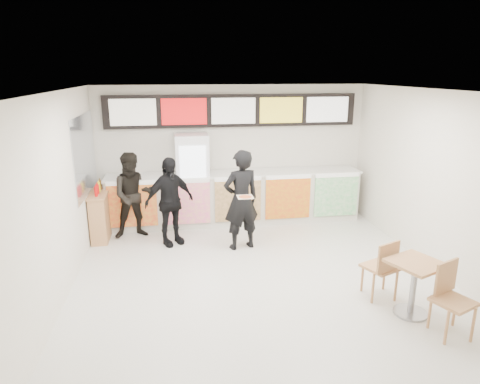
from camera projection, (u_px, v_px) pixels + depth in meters
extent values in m
plane|color=beige|center=(264.00, 288.00, 6.71)|extent=(7.00, 7.00, 0.00)
plane|color=white|center=(268.00, 92.00, 5.89)|extent=(7.00, 7.00, 0.00)
plane|color=silver|center=(233.00, 153.00, 9.63)|extent=(6.00, 0.00, 6.00)
plane|color=silver|center=(52.00, 206.00, 5.85)|extent=(0.00, 7.00, 7.00)
plane|color=silver|center=(451.00, 188.00, 6.75)|extent=(0.00, 7.00, 7.00)
cube|color=silver|center=(235.00, 198.00, 9.51)|extent=(5.50, 0.70, 1.10)
cube|color=silver|center=(235.00, 173.00, 9.35)|extent=(5.56, 0.76, 0.04)
cube|color=red|center=(133.00, 206.00, 8.80)|extent=(0.99, 0.02, 0.90)
cube|color=#F636A6|center=(186.00, 203.00, 8.96)|extent=(0.99, 0.02, 0.90)
cube|color=brown|center=(238.00, 201.00, 9.13)|extent=(0.99, 0.02, 0.90)
cube|color=gold|center=(288.00, 199.00, 9.30)|extent=(0.99, 0.02, 0.90)
cube|color=green|center=(336.00, 196.00, 9.46)|extent=(0.99, 0.02, 0.90)
cube|color=black|center=(233.00, 111.00, 9.29)|extent=(5.50, 0.12, 0.70)
cube|color=white|center=(133.00, 112.00, 8.91)|extent=(0.95, 0.02, 0.55)
cube|color=red|center=(184.00, 112.00, 9.07)|extent=(0.95, 0.02, 0.55)
cube|color=white|center=(234.00, 111.00, 9.23)|extent=(0.95, 0.02, 0.55)
cube|color=yellow|center=(281.00, 110.00, 9.38)|extent=(0.95, 0.02, 0.55)
cube|color=white|center=(327.00, 110.00, 9.54)|extent=(0.95, 0.02, 0.55)
cube|color=white|center=(193.00, 180.00, 9.26)|extent=(0.70, 0.65, 2.00)
cube|color=white|center=(193.00, 182.00, 8.93)|extent=(0.54, 0.02, 1.50)
cylinder|color=#18871E|center=(184.00, 209.00, 9.10)|extent=(0.07, 0.07, 0.22)
cylinder|color=#DB5E12|center=(191.00, 209.00, 9.12)|extent=(0.07, 0.07, 0.22)
cylinder|color=red|center=(197.00, 208.00, 9.14)|extent=(0.07, 0.07, 0.22)
cylinder|color=#1769B2|center=(204.00, 208.00, 9.16)|extent=(0.07, 0.07, 0.22)
cylinder|color=#DB5E12|center=(184.00, 192.00, 8.99)|extent=(0.07, 0.07, 0.22)
cylinder|color=red|center=(190.00, 192.00, 9.01)|extent=(0.07, 0.07, 0.22)
cylinder|color=#1769B2|center=(197.00, 191.00, 9.03)|extent=(0.07, 0.07, 0.22)
cylinder|color=#18871E|center=(204.00, 191.00, 9.05)|extent=(0.07, 0.07, 0.22)
cylinder|color=red|center=(183.00, 174.00, 8.89)|extent=(0.07, 0.07, 0.22)
cylinder|color=#1769B2|center=(190.00, 174.00, 8.91)|extent=(0.07, 0.07, 0.22)
cylinder|color=#18871E|center=(196.00, 174.00, 8.93)|extent=(0.07, 0.07, 0.22)
cylinder|color=#DB5E12|center=(203.00, 174.00, 8.95)|extent=(0.07, 0.07, 0.22)
cylinder|color=#1769B2|center=(182.00, 156.00, 8.78)|extent=(0.07, 0.07, 0.22)
cylinder|color=#18871E|center=(189.00, 156.00, 8.81)|extent=(0.07, 0.07, 0.22)
cylinder|color=#DB5E12|center=(196.00, 156.00, 8.83)|extent=(0.07, 0.07, 0.22)
cylinder|color=red|center=(203.00, 156.00, 8.85)|extent=(0.07, 0.07, 0.22)
cube|color=#B2B7BF|center=(85.00, 155.00, 8.11)|extent=(0.01, 2.00, 1.50)
imported|color=black|center=(241.00, 200.00, 7.98)|extent=(0.79, 0.63, 1.91)
imported|color=black|center=(134.00, 195.00, 8.57)|extent=(0.93, 0.77, 1.75)
imported|color=black|center=(169.00, 202.00, 8.20)|extent=(1.09, 0.85, 1.73)
cube|color=beige|center=(245.00, 197.00, 7.50)|extent=(0.28, 0.28, 0.01)
cone|color=#CC7233|center=(245.00, 196.00, 7.50)|extent=(0.36, 0.36, 0.02)
cube|color=tan|center=(416.00, 263.00, 5.79)|extent=(0.83, 0.83, 0.04)
cylinder|color=gray|center=(413.00, 289.00, 5.89)|extent=(0.08, 0.08, 0.76)
cylinder|color=gray|center=(410.00, 313.00, 5.99)|extent=(0.47, 0.47, 0.03)
cube|color=tan|center=(453.00, 302.00, 5.39)|extent=(0.58, 0.58, 0.04)
cube|color=tan|center=(446.00, 277.00, 5.52)|extent=(0.40, 0.19, 0.44)
cube|color=tan|center=(380.00, 267.00, 6.35)|extent=(0.58, 0.58, 0.04)
cube|color=tan|center=(388.00, 258.00, 6.09)|extent=(0.40, 0.19, 0.44)
cube|color=tan|center=(101.00, 217.00, 8.55)|extent=(0.31, 0.82, 0.92)
cube|color=tan|center=(98.00, 194.00, 8.42)|extent=(0.35, 0.86, 0.04)
cylinder|color=red|center=(96.00, 192.00, 8.18)|extent=(0.06, 0.06, 0.18)
cylinder|color=red|center=(97.00, 189.00, 8.34)|extent=(0.06, 0.06, 0.18)
cylinder|color=yellow|center=(99.00, 187.00, 8.51)|extent=(0.06, 0.06, 0.18)
cylinder|color=brown|center=(100.00, 185.00, 8.66)|extent=(0.06, 0.06, 0.18)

